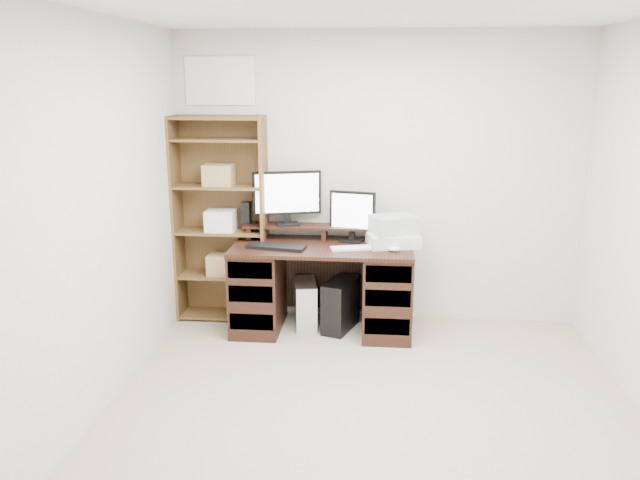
# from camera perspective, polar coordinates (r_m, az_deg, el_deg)

# --- Properties ---
(room) EXTENTS (3.54, 4.04, 2.54)m
(room) POSITION_cam_1_polar(r_m,az_deg,el_deg) (3.48, 5.10, 0.30)
(room) COLOR tan
(room) RESTS_ON ground
(desk) EXTENTS (1.50, 0.70, 0.75)m
(desk) POSITION_cam_1_polar(r_m,az_deg,el_deg) (5.31, 0.21, -4.23)
(desk) COLOR black
(desk) RESTS_ON ground
(riser_shelf) EXTENTS (1.40, 0.22, 0.12)m
(riser_shelf) POSITION_cam_1_polar(r_m,az_deg,el_deg) (5.39, 0.41, 1.06)
(riser_shelf) COLOR black
(riser_shelf) RESTS_ON desk
(monitor_wide) EXTENTS (0.58, 0.21, 0.47)m
(monitor_wide) POSITION_cam_1_polar(r_m,az_deg,el_deg) (5.37, -3.03, 4.13)
(monitor_wide) COLOR black
(monitor_wide) RESTS_ON riser_shelf
(monitor_small) EXTENTS (0.39, 0.18, 0.43)m
(monitor_small) POSITION_cam_1_polar(r_m,az_deg,el_deg) (5.29, 2.98, 2.37)
(monitor_small) COLOR black
(monitor_small) RESTS_ON desk
(speaker) EXTENTS (0.08, 0.08, 0.19)m
(speaker) POSITION_cam_1_polar(r_m,az_deg,el_deg) (5.47, -6.78, 2.49)
(speaker) COLOR black
(speaker) RESTS_ON riser_shelf
(keyboard_black) EXTENTS (0.50, 0.24, 0.03)m
(keyboard_black) POSITION_cam_1_polar(r_m,az_deg,el_deg) (5.12, -4.02, -0.62)
(keyboard_black) COLOR black
(keyboard_black) RESTS_ON desk
(keyboard_white) EXTENTS (0.42, 0.22, 0.02)m
(keyboard_white) POSITION_cam_1_polar(r_m,az_deg,el_deg) (5.10, 3.25, -0.73)
(keyboard_white) COLOR silver
(keyboard_white) RESTS_ON desk
(mouse) EXTENTS (0.11, 0.09, 0.04)m
(mouse) POSITION_cam_1_polar(r_m,az_deg,el_deg) (5.05, 6.83, -0.83)
(mouse) COLOR white
(mouse) RESTS_ON desk
(printer) EXTENTS (0.47, 0.39, 0.10)m
(printer) POSITION_cam_1_polar(r_m,az_deg,el_deg) (5.22, 6.70, 0.03)
(printer) COLOR beige
(printer) RESTS_ON desk
(basket) EXTENTS (0.43, 0.37, 0.15)m
(basket) POSITION_cam_1_polar(r_m,az_deg,el_deg) (5.19, 6.74, 1.39)
(basket) COLOR #A7ADB3
(basket) RESTS_ON printer
(tower_silver) EXTENTS (0.24, 0.42, 0.40)m
(tower_silver) POSITION_cam_1_polar(r_m,az_deg,el_deg) (5.46, -1.33, -5.82)
(tower_silver) COLOR silver
(tower_silver) RESTS_ON ground
(tower_black) EXTENTS (0.32, 0.48, 0.44)m
(tower_black) POSITION_cam_1_polar(r_m,az_deg,el_deg) (5.38, 1.91, -5.93)
(tower_black) COLOR black
(tower_black) RESTS_ON ground
(bookshelf) EXTENTS (0.80, 0.30, 1.80)m
(bookshelf) POSITION_cam_1_polar(r_m,az_deg,el_deg) (5.52, -9.01, 2.01)
(bookshelf) COLOR brown
(bookshelf) RESTS_ON ground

